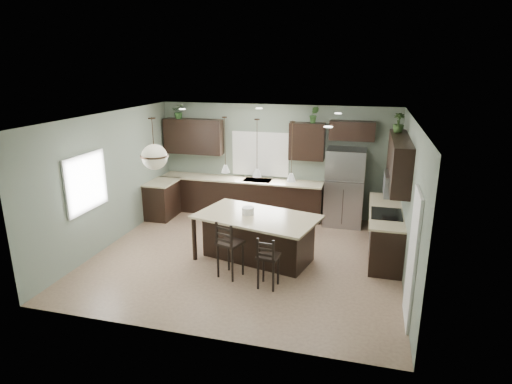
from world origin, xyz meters
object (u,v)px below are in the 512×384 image
Objects in this scene: kitchen_island at (257,238)px; refrigerator at (344,187)px; plant_back_left at (179,112)px; serving_dish at (248,211)px; bar_stool_right at (268,262)px; bar_stool_center at (230,249)px.

refrigerator is at bearing 72.09° from kitchen_island.
kitchen_island is 6.43× the size of plant_back_left.
plant_back_left is at bearing 134.61° from serving_dish.
bar_stool_right reaches higher than kitchen_island.
bar_stool_center reaches higher than serving_dish.
refrigerator is 5.15× the size of plant_back_left.
plant_back_left reaches higher than bar_stool_right.
plant_back_left is (-2.57, 2.60, 1.58)m from serving_dish.
kitchen_island is at bearing 88.49° from bar_stool_center.
plant_back_left is (-4.27, 0.18, 1.65)m from refrigerator.
bar_stool_right is at bearing 2.88° from bar_stool_center.
bar_stool_center reaches higher than kitchen_island.
serving_dish is 0.67× the size of plant_back_left.
kitchen_island is at bearing 120.22° from bar_stool_right.
bar_stool_right is (0.66, -1.06, -0.52)m from serving_dish.
refrigerator reaches higher than bar_stool_center.
refrigerator is 3.75m from bar_stool_center.
plant_back_left is at bearing 149.82° from kitchen_island.
bar_stool_center is 3.02× the size of plant_back_left.
refrigerator is 7.71× the size of serving_dish.
bar_stool_right is 2.67× the size of plant_back_left.
plant_back_left is (-2.47, 3.45, 2.04)m from bar_stool_center.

